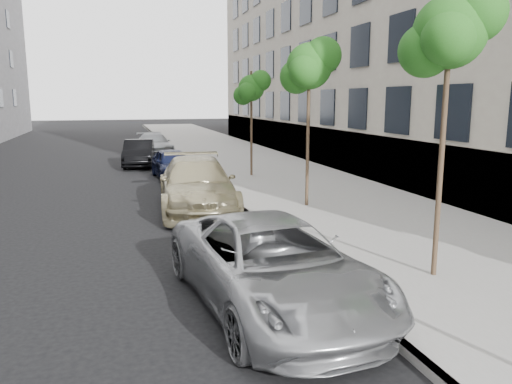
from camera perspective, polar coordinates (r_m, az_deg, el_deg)
name	(u,v)px	position (r m, az deg, el deg)	size (l,w,h in m)	color
ground	(304,339)	(7.53, 5.54, -16.40)	(160.00, 160.00, 0.00)	black
sidewalk	(228,153)	(31.16, -3.22, 4.44)	(6.40, 72.00, 0.14)	gray
curb	(178,155)	(30.63, -8.95, 4.22)	(0.15, 72.00, 0.14)	#9E9B93
tree_near	(451,33)	(9.69, 21.42, 16.61)	(1.64, 1.44, 5.22)	#38281C
tree_mid	(310,66)	(15.37, 6.19, 14.09)	(1.71, 1.51, 5.07)	#38281C
tree_far	(252,88)	(21.51, -0.47, 11.77)	(1.51, 1.31, 4.46)	#38281C
minivan	(272,265)	(8.27, 1.89, -8.34)	(2.42, 5.25, 1.46)	#9FA0A3
suv	(197,185)	(15.49, -6.76, 0.83)	(2.24, 5.52, 1.60)	tan
sedan_blue	(173,164)	(21.92, -9.51, 3.21)	(1.52, 3.77, 1.28)	#0F1534
sedan_black	(139,153)	(26.31, -13.24, 4.36)	(1.42, 4.08, 1.34)	black
sedan_rear	(154,144)	(31.54, -11.53, 5.38)	(1.82, 4.47, 1.30)	gray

